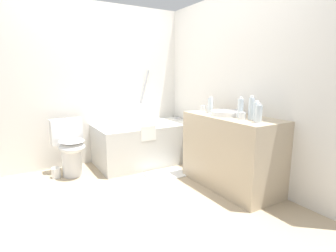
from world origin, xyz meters
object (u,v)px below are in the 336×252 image
object	(u,v)px
sink_basin	(227,113)
bath_mat	(166,174)
water_bottle_3	(210,105)
drinking_glass_2	(203,108)
water_bottle_1	(259,113)
sink_faucet	(240,112)
toilet	(70,147)
drinking_glass_1	(242,116)
drinking_glass_0	(209,109)
bathtub	(145,142)
water_bottle_0	(256,112)
toilet_paper_roll	(56,173)
water_bottle_2	(240,108)
water_bottle_4	(251,108)

from	to	relation	value
sink_basin	bath_mat	bearing A→B (deg)	127.35
water_bottle_3	drinking_glass_2	size ratio (longest dim) A/B	2.72
water_bottle_1	sink_faucet	bearing A→B (deg)	62.79
toilet	drinking_glass_1	world-z (taller)	drinking_glass_1
toilet	drinking_glass_0	xyz separation A→B (m)	(1.53, -0.95, 0.51)
bathtub	drinking_glass_0	distance (m)	1.18
water_bottle_1	bath_mat	bearing A→B (deg)	110.19
toilet	drinking_glass_1	distance (m)	2.20
water_bottle_0	drinking_glass_2	xyz separation A→B (m)	(-0.03, 0.84, -0.06)
toilet	drinking_glass_1	bearing A→B (deg)	39.93
drinking_glass_1	sink_faucet	bearing A→B (deg)	48.75
bath_mat	toilet_paper_roll	distance (m)	1.42
water_bottle_3	drinking_glass_1	distance (m)	0.53
water_bottle_3	sink_basin	bearing A→B (deg)	-77.88
sink_faucet	bath_mat	xyz separation A→B (m)	(-0.67, 0.61, -0.87)
bath_mat	water_bottle_2	bearing A→B (deg)	-61.84
bathtub	water_bottle_3	size ratio (longest dim) A/B	7.08
sink_faucet	water_bottle_3	bearing A→B (deg)	137.78
water_bottle_4	water_bottle_0	bearing A→B (deg)	-100.62
sink_faucet	drinking_glass_0	bearing A→B (deg)	125.28
toilet	sink_faucet	xyz separation A→B (m)	(1.74, -1.25, 0.49)
drinking_glass_2	toilet_paper_roll	world-z (taller)	drinking_glass_2
water_bottle_4	sink_basin	bearing A→B (deg)	92.33
water_bottle_0	water_bottle_4	bearing A→B (deg)	79.38
toilet	sink_faucet	distance (m)	2.20
bathtub	water_bottle_3	distance (m)	1.24
sink_basin	water_bottle_4	size ratio (longest dim) A/B	1.42
water_bottle_3	bath_mat	distance (m)	1.09
sink_faucet	water_bottle_3	xyz separation A→B (m)	(-0.26, 0.23, 0.07)
sink_faucet	water_bottle_0	bearing A→B (deg)	-115.73
bathtub	water_bottle_1	bearing A→B (deg)	-76.90
drinking_glass_0	toilet_paper_roll	distance (m)	2.13
water_bottle_0	water_bottle_1	distance (m)	0.09
drinking_glass_0	water_bottle_0	bearing A→B (deg)	-89.59
drinking_glass_1	toilet_paper_roll	xyz separation A→B (m)	(-1.68, 1.54, -0.82)
toilet	bath_mat	distance (m)	1.31
drinking_glass_2	water_bottle_3	bearing A→B (deg)	-95.36
water_bottle_4	drinking_glass_0	bearing A→B (deg)	91.83
water_bottle_2	water_bottle_3	world-z (taller)	water_bottle_2
bathtub	water_bottle_2	distance (m)	1.65
water_bottle_1	toilet_paper_roll	xyz separation A→B (m)	(-1.68, 1.75, -0.87)
water_bottle_0	drinking_glass_1	bearing A→B (deg)	110.79
drinking_glass_0	water_bottle_4	bearing A→B (deg)	-88.17
water_bottle_0	water_bottle_1	xyz separation A→B (m)	(-0.05, -0.07, -0.01)
water_bottle_3	drinking_glass_0	world-z (taller)	water_bottle_3
sink_basin	toilet_paper_roll	xyz separation A→B (m)	(-1.73, 1.24, -0.80)
toilet_paper_roll	water_bottle_1	bearing A→B (deg)	-46.12
drinking_glass_1	bath_mat	world-z (taller)	drinking_glass_1
drinking_glass_0	drinking_glass_1	distance (m)	0.60
water_bottle_4	drinking_glass_1	distance (m)	0.12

